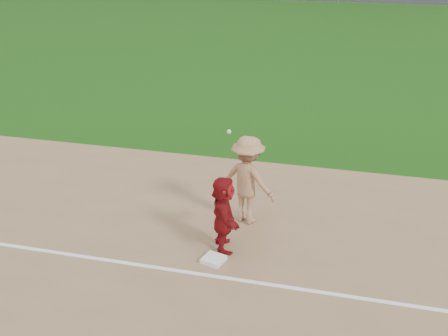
# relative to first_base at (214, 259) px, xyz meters

# --- Properties ---
(ground) EXTENTS (160.00, 160.00, 0.00)m
(ground) POSITION_rel_first_base_xyz_m (-0.24, 0.30, -0.07)
(ground) COLOR #18480D
(ground) RESTS_ON ground
(foul_line) EXTENTS (60.00, 0.10, 0.01)m
(foul_line) POSITION_rel_first_base_xyz_m (-0.24, -0.50, -0.04)
(foul_line) COLOR white
(foul_line) RESTS_ON infield_dirt
(first_base) EXTENTS (0.51, 0.51, 0.09)m
(first_base) POSITION_rel_first_base_xyz_m (0.00, 0.00, 0.00)
(first_base) COLOR white
(first_base) RESTS_ON infield_dirt
(base_runner) EXTENTS (1.00, 1.60, 1.64)m
(base_runner) POSITION_rel_first_base_xyz_m (0.07, 0.55, 0.78)
(base_runner) COLOR maroon
(base_runner) RESTS_ON infield_dirt
(first_base_play) EXTENTS (1.51, 1.22, 2.40)m
(first_base_play) POSITION_rel_first_base_xyz_m (0.30, 1.83, 0.98)
(first_base_play) COLOR #949396
(first_base_play) RESTS_ON infield_dirt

